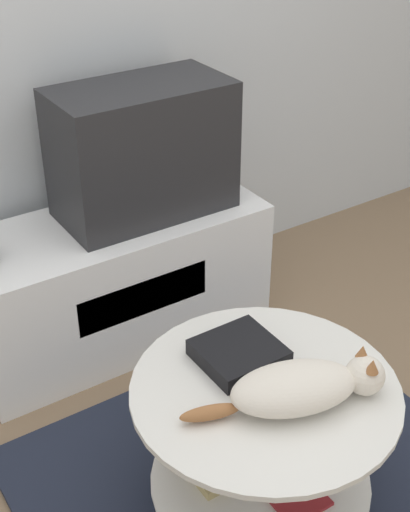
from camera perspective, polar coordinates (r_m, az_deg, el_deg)
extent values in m
plane|color=#7F664C|center=(2.39, 4.82, -18.44)|extent=(12.00, 12.00, 0.00)
cube|color=#1E2333|center=(2.39, 4.83, -18.28)|extent=(1.40, 1.28, 0.02)
cube|color=white|center=(2.86, -7.24, -1.93)|extent=(1.19, 0.48, 0.53)
cube|color=silver|center=(2.65, -4.99, -3.36)|extent=(0.54, 0.01, 0.15)
cube|color=#232326|center=(2.69, -5.02, 8.42)|extent=(0.66, 0.35, 0.50)
cube|color=black|center=(2.55, -3.17, 7.43)|extent=(0.56, 0.01, 0.39)
cylinder|color=#B2B2B7|center=(2.33, 4.29, -19.19)|extent=(0.31, 0.31, 0.01)
cylinder|color=#B7B7BC|center=(2.16, 4.54, -15.37)|extent=(0.04, 0.04, 0.47)
cylinder|color=silver|center=(2.24, 4.42, -17.26)|extent=(0.66, 0.66, 0.01)
cylinder|color=silver|center=(1.99, 4.83, -10.59)|extent=(0.75, 0.75, 0.02)
cube|color=tan|center=(2.25, 1.58, -16.08)|extent=(0.24, 0.17, 0.03)
cube|color=maroon|center=(2.19, 7.34, -18.62)|extent=(0.15, 0.15, 0.01)
cube|color=black|center=(2.05, 2.72, -7.75)|extent=(0.22, 0.21, 0.05)
ellipsoid|color=silver|center=(1.91, 7.13, -10.43)|extent=(0.38, 0.28, 0.11)
sphere|color=silver|center=(1.98, 12.67, -9.31)|extent=(0.11, 0.11, 0.11)
cone|color=#996038|center=(1.96, 12.48, -7.48)|extent=(0.04, 0.04, 0.04)
cone|color=#996038|center=(1.92, 13.25, -8.55)|extent=(0.04, 0.04, 0.04)
ellipsoid|color=#996038|center=(1.87, 0.42, -12.42)|extent=(0.17, 0.09, 0.04)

